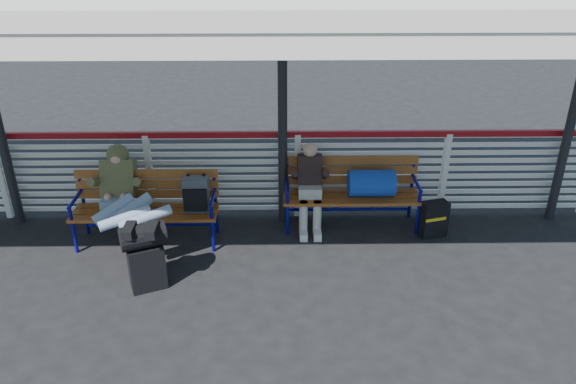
{
  "coord_description": "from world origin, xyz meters",
  "views": [
    {
      "loc": [
        1.77,
        -5.05,
        3.74
      ],
      "look_at": [
        1.86,
        1.0,
        0.79
      ],
      "focal_mm": 35.0,
      "sensor_mm": 36.0,
      "label": 1
    }
  ],
  "objects_px": {
    "bench_right": "(362,185)",
    "companion_person": "(310,186)",
    "traveler_man": "(126,205)",
    "suitcase_side": "(433,219)",
    "bench_left": "(160,199)",
    "luggage_stack": "(145,254)"
  },
  "relations": [
    {
      "from": "companion_person",
      "to": "suitcase_side",
      "type": "height_order",
      "value": "companion_person"
    },
    {
      "from": "suitcase_side",
      "to": "bench_right",
      "type": "bearing_deg",
      "value": 147.12
    },
    {
      "from": "bench_left",
      "to": "traveler_man",
      "type": "distance_m",
      "value": 0.49
    },
    {
      "from": "suitcase_side",
      "to": "bench_left",
      "type": "bearing_deg",
      "value": 165.73
    },
    {
      "from": "luggage_stack",
      "to": "bench_right",
      "type": "distance_m",
      "value": 2.92
    },
    {
      "from": "traveler_man",
      "to": "suitcase_side",
      "type": "relative_size",
      "value": 3.44
    },
    {
      "from": "bench_right",
      "to": "suitcase_side",
      "type": "height_order",
      "value": "bench_right"
    },
    {
      "from": "traveler_man",
      "to": "companion_person",
      "type": "xyz_separation_m",
      "value": [
        2.22,
        0.68,
        -0.1
      ]
    },
    {
      "from": "luggage_stack",
      "to": "traveler_man",
      "type": "height_order",
      "value": "traveler_man"
    },
    {
      "from": "traveler_man",
      "to": "suitcase_side",
      "type": "distance_m",
      "value": 3.87
    },
    {
      "from": "luggage_stack",
      "to": "bench_right",
      "type": "bearing_deg",
      "value": 5.96
    },
    {
      "from": "bench_right",
      "to": "companion_person",
      "type": "xyz_separation_m",
      "value": [
        -0.68,
        -0.03,
        -0.0
      ]
    },
    {
      "from": "luggage_stack",
      "to": "suitcase_side",
      "type": "height_order",
      "value": "luggage_stack"
    },
    {
      "from": "bench_right",
      "to": "traveler_man",
      "type": "height_order",
      "value": "traveler_man"
    },
    {
      "from": "bench_left",
      "to": "companion_person",
      "type": "xyz_separation_m",
      "value": [
        1.89,
        0.33,
        0.01
      ]
    },
    {
      "from": "bench_right",
      "to": "suitcase_side",
      "type": "relative_size",
      "value": 3.79
    },
    {
      "from": "bench_left",
      "to": "traveler_man",
      "type": "height_order",
      "value": "traveler_man"
    },
    {
      "from": "bench_left",
      "to": "suitcase_side",
      "type": "bearing_deg",
      "value": 1.22
    },
    {
      "from": "luggage_stack",
      "to": "bench_left",
      "type": "distance_m",
      "value": 1.05
    },
    {
      "from": "bench_right",
      "to": "traveler_man",
      "type": "relative_size",
      "value": 1.1
    },
    {
      "from": "luggage_stack",
      "to": "companion_person",
      "type": "relative_size",
      "value": 0.7
    },
    {
      "from": "bench_right",
      "to": "companion_person",
      "type": "bearing_deg",
      "value": -177.07
    }
  ]
}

